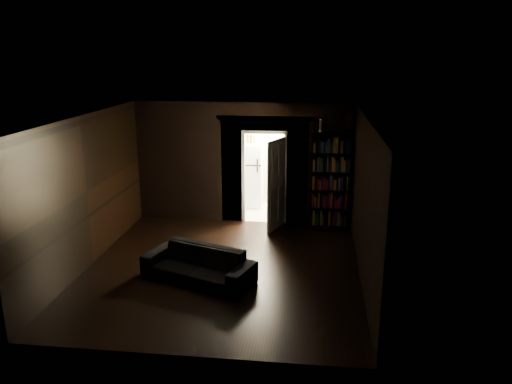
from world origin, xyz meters
TOP-DOWN VIEW (x-y plane):
  - ground at (0.00, 0.00)m, footprint 5.50×5.50m
  - room_walls at (-0.01, 1.07)m, footprint 5.02×5.61m
  - kitchen_alcove at (0.50, 3.87)m, footprint 2.20×1.80m
  - sofa at (-0.33, -0.48)m, footprint 2.16×1.49m
  - bookshelf at (2.00, 2.55)m, footprint 0.95×0.65m
  - refrigerator at (-0.04, 4.03)m, footprint 0.86×0.81m
  - door at (0.82, 2.33)m, footprint 0.35×0.81m
  - figurine at (1.75, 2.56)m, footprint 0.11×0.11m
  - bottles at (-0.14, 4.02)m, footprint 0.72×0.19m

SIDE VIEW (x-z plane):
  - ground at x=0.00m, z-range 0.00..0.00m
  - sofa at x=-0.33m, z-range 0.00..0.76m
  - refrigerator at x=-0.04m, z-range 0.00..1.65m
  - door at x=0.82m, z-range 0.00..2.05m
  - bookshelf at x=2.00m, z-range 0.00..2.20m
  - kitchen_alcove at x=0.50m, z-range -0.09..2.51m
  - room_walls at x=-0.01m, z-range 0.26..3.10m
  - bottles at x=-0.14m, z-range 1.65..1.94m
  - figurine at x=1.75m, z-range 2.20..2.48m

